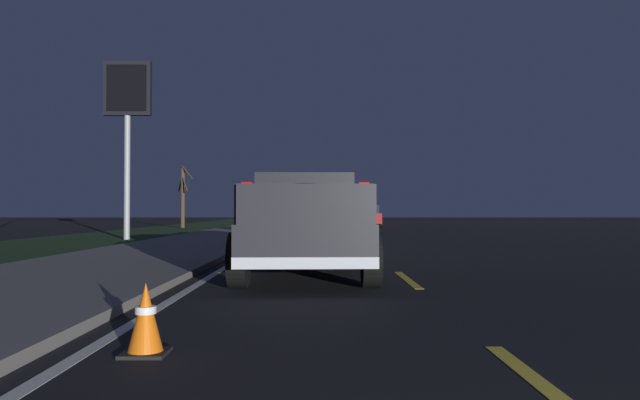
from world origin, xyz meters
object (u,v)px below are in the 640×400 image
(pickup_truck, at_px, (305,221))
(sedan_blue, at_px, (318,219))
(gas_price_sign, at_px, (127,105))
(bare_tree_far, at_px, (183,196))
(sedan_white, at_px, (307,223))
(traffic_cone_near, at_px, (146,319))
(sedan_red, at_px, (366,216))

(pickup_truck, bearing_deg, sedan_blue, -0.77)
(gas_price_sign, relative_size, bare_tree_far, 1.70)
(gas_price_sign, distance_m, bare_tree_far, 16.52)
(sedan_white, relative_size, bare_tree_far, 1.04)
(sedan_white, relative_size, gas_price_sign, 0.61)
(gas_price_sign, distance_m, traffic_cone_near, 20.40)
(bare_tree_far, bearing_deg, sedan_white, -158.21)
(pickup_truck, bearing_deg, sedan_red, -6.70)
(bare_tree_far, relative_size, traffic_cone_near, 7.32)
(sedan_white, distance_m, traffic_cone_near, 12.61)
(bare_tree_far, bearing_deg, traffic_cone_near, -167.28)
(traffic_cone_near, bearing_deg, sedan_white, -4.73)
(sedan_white, relative_size, sedan_red, 1.00)
(pickup_truck, distance_m, gas_price_sign, 15.44)
(sedan_blue, xyz_separation_m, traffic_cone_near, (-20.37, 1.33, -0.50))
(sedan_white, distance_m, gas_price_sign, 10.66)
(sedan_blue, bearing_deg, sedan_red, -11.99)
(sedan_blue, relative_size, bare_tree_far, 1.04)
(pickup_truck, bearing_deg, bare_tree_far, 17.29)
(sedan_white, bearing_deg, pickup_truck, -179.18)
(gas_price_sign, xyz_separation_m, bare_tree_far, (16.12, 1.52, -3.25))
(pickup_truck, bearing_deg, gas_price_sign, 30.35)
(pickup_truck, distance_m, traffic_cone_near, 6.08)
(sedan_blue, height_order, gas_price_sign, gas_price_sign)
(pickup_truck, height_order, bare_tree_far, bare_tree_far)
(sedan_white, bearing_deg, gas_price_sign, 50.23)
(bare_tree_far, xyz_separation_m, traffic_cone_near, (-34.82, -7.86, -1.88))
(sedan_white, bearing_deg, traffic_cone_near, 175.27)
(bare_tree_far, bearing_deg, sedan_blue, -147.56)
(gas_price_sign, bearing_deg, traffic_cone_near, -161.28)
(pickup_truck, bearing_deg, traffic_cone_near, 169.19)
(traffic_cone_near, bearing_deg, pickup_truck, -10.81)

